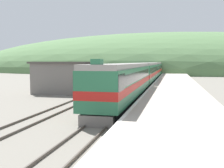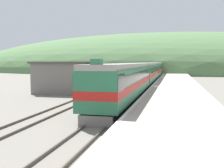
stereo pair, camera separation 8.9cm
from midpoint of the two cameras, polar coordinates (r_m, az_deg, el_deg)
The scene contains 9 objects.
track_main at distance 66.74m, azimuth 9.23°, elevation 1.23°, with size 1.52×180.00×0.16m.
track_siding at distance 67.28m, azimuth 5.04°, elevation 1.31°, with size 1.52×180.00×0.16m.
platform at distance 46.60m, azimuth 13.75°, elevation 0.05°, with size 6.81×140.00×0.87m.
distant_hills at distance 119.79m, azimuth 11.10°, elevation 2.74°, with size 190.10×85.54×33.49m.
station_shed at distance 35.80m, azimuth -10.22°, elevation 1.44°, with size 7.73×5.54×4.23m.
express_train_lead_car at distance 26.58m, azimuth 2.91°, elevation 0.51°, with size 3.00×21.14×4.40m.
carriage_second at distance 48.51m, azimuth 7.69°, elevation 2.42°, with size 2.99×20.97×4.04m.
carriage_third at distance 70.28m, azimuth 9.47°, elevation 3.14°, with size 2.99×20.97×4.04m.
siding_train at distance 60.20m, azimuth 4.07°, elevation 2.65°, with size 2.90×34.22×3.71m.
Camera 2 is at (4.87, 3.57, 4.22)m, focal length 42.00 mm.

